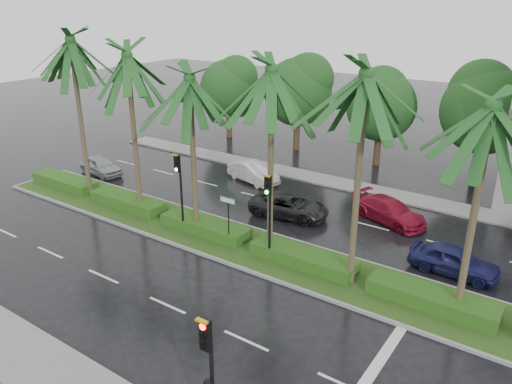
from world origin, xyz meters
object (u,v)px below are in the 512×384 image
Objects in this scene: signal_median_left at (179,182)px; car_blue at (454,260)px; car_silver at (101,166)px; car_red at (389,211)px; car_darkgrey at (289,206)px; car_white at (253,172)px; street_sign at (228,209)px; signal_near at (210,379)px.

car_blue is (13.00, 4.03, -2.32)m from signal_median_left.
car_red is (19.83, 3.97, 0.01)m from car_silver.
car_darkgrey is 1.02× the size of car_red.
signal_median_left is 12.20m from car_silver.
car_white is 0.88× the size of car_darkgrey.
street_sign is at bearing -138.11° from car_white.
car_darkgrey is 5.64m from car_red.
car_blue reaches higher than car_white.
car_white is 0.90× the size of car_red.
car_white is (-11.50, 18.48, -1.83)m from signal_near.
car_red is at bearing -71.69° from car_darkgrey.
signal_near is at bearing -44.09° from signal_median_left.
signal_median_left is at bearing 151.94° from car_red.
car_silver is 20.22m from car_red.
signal_median_left is 1.07× the size of car_white.
street_sign is 0.57× the size of car_darkgrey.
car_silver is 0.83× the size of car_red.
car_silver is at bearing 161.11° from signal_median_left.
car_darkgrey is (-6.50, 14.92, -1.87)m from signal_near.
signal_median_left is 13.81m from car_blue.
street_sign is at bearing 163.57° from car_red.
car_red is (5.00, 2.61, 0.02)m from car_darkgrey.
car_white is at bearing 103.83° from car_red.
signal_median_left is 1.68× the size of street_sign.
car_silver is at bearing 86.02° from car_darkgrey.
signal_median_left is at bearing 135.91° from signal_near.
car_darkgrey is (14.83, 1.36, -0.00)m from car_silver.
street_sign is 0.58× the size of car_red.
car_white is (-1.50, 8.79, -2.33)m from signal_median_left.
car_blue is at bearing 77.66° from signal_near.
car_darkgrey is 1.16× the size of car_blue.
signal_near reaches higher than car_silver.
street_sign is 9.54m from car_red.
car_darkgrey is at bearing 84.35° from street_sign.
car_silver is (-14.33, 3.69, -1.48)m from street_sign.
car_silver is at bearing 130.86° from car_white.
car_blue reaches higher than car_silver.
car_red is 5.90m from car_blue.
street_sign reaches higher than car_red.
street_sign is (3.00, 0.18, -0.87)m from signal_median_left.
signal_median_left is 1.10× the size of car_blue.
signal_near is 16.38m from car_darkgrey.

